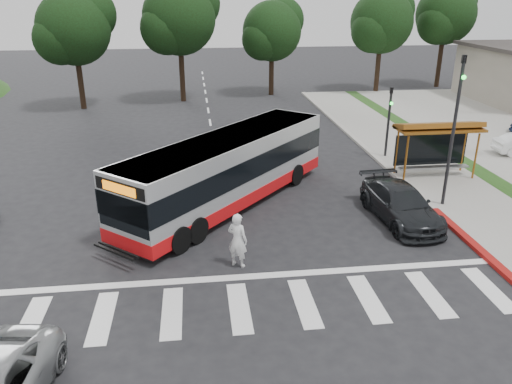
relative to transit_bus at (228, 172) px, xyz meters
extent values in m
plane|color=black|center=(-0.26, -2.86, -1.54)|extent=(140.00, 140.00, 0.00)
cube|color=gray|center=(10.74, 5.14, -1.48)|extent=(4.00, 40.00, 0.12)
cube|color=#9E9991|center=(8.74, 5.14, -1.46)|extent=(0.30, 40.00, 0.15)
cube|color=maroon|center=(8.74, -4.86, -1.46)|extent=(0.32, 6.00, 0.15)
cube|color=silver|center=(-0.26, -7.86, -1.53)|extent=(18.00, 2.60, 0.01)
cylinder|color=brown|center=(8.74, 1.54, -0.27)|extent=(0.10, 0.10, 2.30)
cylinder|color=brown|center=(12.34, 1.54, -0.27)|extent=(0.10, 0.10, 2.30)
cylinder|color=brown|center=(8.74, 2.74, -0.27)|extent=(0.10, 0.10, 2.30)
cylinder|color=brown|center=(12.34, 2.74, -0.27)|extent=(0.10, 0.10, 2.30)
cube|color=brown|center=(10.54, 2.14, 1.03)|extent=(4.20, 1.60, 0.12)
cube|color=brown|center=(10.54, 2.19, 1.18)|extent=(4.20, 1.32, 0.51)
cube|color=black|center=(10.54, 2.74, -0.22)|extent=(3.80, 0.06, 1.60)
cube|color=gray|center=(10.54, 2.14, -0.97)|extent=(3.60, 0.40, 0.08)
cylinder|color=black|center=(9.34, -1.36, 1.71)|extent=(0.14, 0.14, 6.50)
imported|color=black|center=(9.34, -1.36, 4.46)|extent=(0.16, 0.20, 1.00)
sphere|color=#19E533|center=(9.34, -1.54, 4.11)|extent=(0.18, 0.18, 0.18)
cylinder|color=black|center=(9.34, 5.64, 0.46)|extent=(0.14, 0.14, 4.00)
imported|color=black|center=(9.34, 5.64, 1.96)|extent=(0.16, 0.20, 1.00)
sphere|color=#19E533|center=(9.34, 5.46, 1.61)|extent=(0.18, 0.18, 0.18)
cylinder|color=black|center=(15.74, 25.14, 0.76)|extent=(0.44, 0.44, 4.40)
sphere|color=black|center=(15.74, 25.14, 4.76)|extent=(5.60, 5.60, 5.60)
sphere|color=black|center=(16.86, 25.98, 5.76)|extent=(4.20, 4.20, 4.20)
sphere|color=black|center=(14.76, 24.44, 4.06)|extent=(3.92, 3.92, 3.92)
cylinder|color=black|center=(22.74, 27.14, 0.88)|extent=(0.44, 0.44, 4.84)
sphere|color=black|center=(22.74, 27.14, 5.28)|extent=(5.60, 5.60, 5.60)
sphere|color=black|center=(23.86, 27.98, 6.38)|extent=(4.20, 4.20, 4.20)
sphere|color=black|center=(21.76, 26.44, 4.51)|extent=(3.92, 3.92, 3.92)
cylinder|color=black|center=(-2.26, 23.14, 0.88)|extent=(0.44, 0.44, 4.84)
sphere|color=black|center=(-2.26, 23.14, 5.28)|extent=(6.00, 6.00, 6.00)
sphere|color=black|center=(-1.06, 24.04, 6.38)|extent=(4.50, 4.50, 4.50)
sphere|color=black|center=(-3.31, 22.39, 4.51)|extent=(4.20, 4.20, 4.20)
cylinder|color=black|center=(5.74, 25.14, 0.44)|extent=(0.44, 0.44, 3.96)
sphere|color=black|center=(5.74, 25.14, 4.04)|extent=(5.20, 5.20, 5.20)
sphere|color=black|center=(6.78, 25.92, 4.94)|extent=(3.90, 3.90, 3.90)
sphere|color=black|center=(4.83, 24.49, 3.41)|extent=(3.64, 3.64, 3.64)
cylinder|color=black|center=(-10.26, 21.14, 0.66)|extent=(0.44, 0.44, 4.40)
sphere|color=black|center=(-10.26, 21.14, 4.66)|extent=(5.60, 5.60, 5.60)
sphere|color=black|center=(-9.14, 21.98, 5.66)|extent=(4.20, 4.20, 4.20)
sphere|color=black|center=(-11.24, 20.44, 3.96)|extent=(3.92, 3.92, 3.92)
imported|color=silver|center=(-0.08, -5.38, -0.55)|extent=(0.86, 0.79, 1.97)
imported|color=black|center=(6.90, -2.50, -0.82)|extent=(2.39, 5.09, 1.44)
camera|label=1|loc=(-1.31, -20.40, 7.26)|focal=35.00mm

